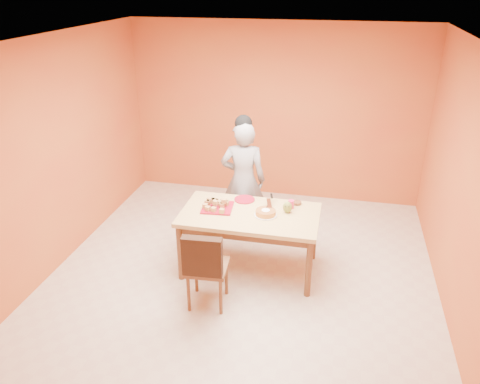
% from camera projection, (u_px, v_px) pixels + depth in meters
% --- Properties ---
extents(floor, '(5.00, 5.00, 0.00)m').
position_uv_depth(floor, '(240.00, 280.00, 5.51)').
color(floor, beige).
rests_on(floor, ground).
extents(ceiling, '(5.00, 5.00, 0.00)m').
position_uv_depth(ceiling, '(240.00, 42.00, 4.37)').
color(ceiling, white).
rests_on(ceiling, wall_back).
extents(wall_back, '(4.50, 0.00, 4.50)m').
position_uv_depth(wall_back, '(275.00, 113.00, 7.15)').
color(wall_back, '#BE652B').
rests_on(wall_back, floor).
extents(wall_left, '(0.00, 5.00, 5.00)m').
position_uv_depth(wall_left, '(50.00, 158.00, 5.38)').
color(wall_left, '#BE652B').
rests_on(wall_left, floor).
extents(wall_right, '(0.00, 5.00, 5.00)m').
position_uv_depth(wall_right, '(468.00, 195.00, 4.50)').
color(wall_right, '#BE652B').
rests_on(wall_right, floor).
extents(dining_table, '(1.60, 0.90, 0.76)m').
position_uv_depth(dining_table, '(250.00, 220.00, 5.47)').
color(dining_table, '#D7BE70').
rests_on(dining_table, floor).
extents(dining_chair, '(0.46, 0.53, 0.93)m').
position_uv_depth(dining_chair, '(207.00, 266.00, 4.93)').
color(dining_chair, brown).
rests_on(dining_chair, floor).
extents(pastry_pile, '(0.32, 0.32, 0.10)m').
position_uv_depth(pastry_pile, '(217.00, 203.00, 5.51)').
color(pastry_pile, tan).
rests_on(pastry_pile, pastry_platter).
extents(person, '(0.63, 0.46, 1.62)m').
position_uv_depth(person, '(243.00, 181.00, 6.16)').
color(person, gray).
rests_on(person, floor).
extents(pastry_platter, '(0.38, 0.38, 0.02)m').
position_uv_depth(pastry_platter, '(217.00, 207.00, 5.53)').
color(pastry_platter, maroon).
rests_on(pastry_platter, dining_table).
extents(red_dinner_plate, '(0.32, 0.32, 0.02)m').
position_uv_depth(red_dinner_plate, '(245.00, 199.00, 5.74)').
color(red_dinner_plate, maroon).
rests_on(red_dinner_plate, dining_table).
extents(white_cake_plate, '(0.30, 0.30, 0.01)m').
position_uv_depth(white_cake_plate, '(266.00, 215.00, 5.37)').
color(white_cake_plate, white).
rests_on(white_cake_plate, dining_table).
extents(sponge_cake, '(0.26, 0.26, 0.05)m').
position_uv_depth(sponge_cake, '(266.00, 212.00, 5.36)').
color(sponge_cake, '#BF8231').
rests_on(sponge_cake, white_cake_plate).
extents(cake_server, '(0.11, 0.25, 0.01)m').
position_uv_depth(cake_server, '(269.00, 203.00, 5.50)').
color(cake_server, white).
rests_on(cake_server, sponge_cake).
extents(egg_ornament, '(0.11, 0.09, 0.14)m').
position_uv_depth(egg_ornament, '(287.00, 207.00, 5.41)').
color(egg_ornament, olive).
rests_on(egg_ornament, dining_table).
extents(magenta_glass, '(0.07, 0.07, 0.10)m').
position_uv_depth(magenta_glass, '(291.00, 204.00, 5.52)').
color(magenta_glass, '#E32258').
rests_on(magenta_glass, dining_table).
extents(checker_tin, '(0.12, 0.12, 0.03)m').
position_uv_depth(checker_tin, '(297.00, 203.00, 5.63)').
color(checker_tin, '#3B1A10').
rests_on(checker_tin, dining_table).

